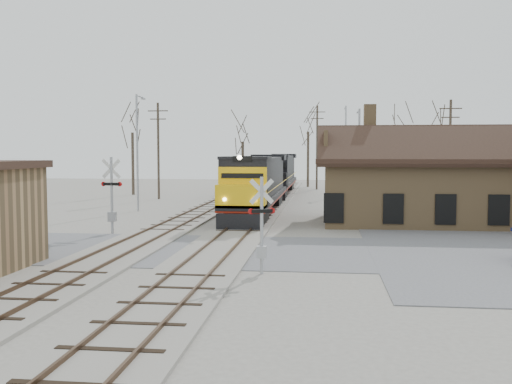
# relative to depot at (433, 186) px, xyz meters

# --- Properties ---
(ground) EXTENTS (140.00, 140.00, 0.00)m
(ground) POSITION_rel_depot_xyz_m (-11.99, -12.00, -2.41)
(ground) COLOR #9E998F
(ground) RESTS_ON ground
(road) EXTENTS (60.00, 9.00, 0.03)m
(road) POSITION_rel_depot_xyz_m (-11.99, -12.00, -2.39)
(road) COLOR #5A5A5F
(road) RESTS_ON ground
(track_main) EXTENTS (3.40, 90.00, 0.24)m
(track_main) POSITION_rel_depot_xyz_m (-11.99, 3.00, -2.34)
(track_main) COLOR #9E998F
(track_main) RESTS_ON ground
(track_siding) EXTENTS (3.40, 90.00, 0.24)m
(track_siding) POSITION_rel_depot_xyz_m (-16.49, 3.00, -2.34)
(track_siding) COLOR #9E998F
(track_siding) RESTS_ON ground
(depot) EXTENTS (15.20, 9.31, 7.90)m
(depot) POSITION_rel_depot_xyz_m (0.00, 0.00, 0.00)
(depot) COLOR #A17E53
(depot) RESTS_ON ground
(locomotive_lead) EXTENTS (2.98, 19.96, 4.43)m
(locomotive_lead) POSITION_rel_depot_xyz_m (-11.99, 3.86, -0.08)
(locomotive_lead) COLOR black
(locomotive_lead) RESTS_ON ground
(locomotive_trailing) EXTENTS (2.98, 19.96, 4.19)m
(locomotive_trailing) POSITION_rel_depot_xyz_m (-11.99, 24.10, -0.08)
(locomotive_trailing) COLOR black
(locomotive_trailing) RESTS_ON ground
(crossbuck_near) EXTENTS (1.00, 0.51, 3.72)m
(crossbuck_near) POSITION_rel_depot_xyz_m (-9.45, -16.93, -0.64)
(crossbuck_near) COLOR #A5A8AD
(crossbuck_near) RESTS_ON ground
(crossbuck_far) EXTENTS (1.25, 0.33, 4.38)m
(crossbuck_far) POSITION_rel_depot_xyz_m (-19.04, -7.30, -0.37)
(crossbuck_far) COLOR #A5A8AD
(crossbuck_far) RESTS_ON ground
(streetlight_a) EXTENTS (0.25, 2.04, 9.17)m
(streetlight_a) POSITION_rel_depot_xyz_m (-21.66, 5.28, 2.72)
(streetlight_a) COLOR #A5A8AD
(streetlight_a) RESTS_ON ground
(streetlight_b) EXTENTS (0.25, 2.04, 8.17)m
(streetlight_b) POSITION_rel_depot_xyz_m (-4.24, 8.98, 2.21)
(streetlight_b) COLOR #A5A8AD
(streetlight_b) RESTS_ON ground
(streetlight_c) EXTENTS (0.25, 2.04, 9.76)m
(streetlight_c) POSITION_rel_depot_xyz_m (-4.67, 25.73, 3.02)
(streetlight_c) COLOR #A5A8AD
(streetlight_c) RESTS_ON ground
(utility_pole_a) EXTENTS (2.00, 0.24, 9.50)m
(utility_pole_a) POSITION_rel_depot_xyz_m (-23.32, 16.60, 2.57)
(utility_pole_a) COLOR #382D23
(utility_pole_a) RESTS_ON ground
(utility_pole_b) EXTENTS (2.00, 0.24, 10.41)m
(utility_pole_b) POSITION_rel_depot_xyz_m (-7.89, 33.09, 3.03)
(utility_pole_b) COLOR #382D23
(utility_pole_b) RESTS_ON ground
(utility_pole_c) EXTENTS (2.00, 0.24, 9.41)m
(utility_pole_c) POSITION_rel_depot_xyz_m (4.35, 15.51, 2.52)
(utility_pole_c) COLOR #382D23
(utility_pole_c) RESTS_ON ground
(tree_a) EXTENTS (4.52, 4.52, 11.08)m
(tree_a) POSITION_rel_depot_xyz_m (-27.74, 21.84, 5.48)
(tree_a) COLOR #382D23
(tree_a) RESTS_ON ground
(tree_b) EXTENTS (3.91, 3.91, 9.58)m
(tree_b) POSITION_rel_depot_xyz_m (-16.38, 27.12, 4.41)
(tree_b) COLOR #382D23
(tree_b) RESTS_ON ground
(tree_c) EXTENTS (4.93, 4.93, 12.07)m
(tree_c) POSITION_rel_depot_xyz_m (-9.12, 38.21, 6.20)
(tree_c) COLOR #382D23
(tree_c) RESTS_ON ground
(tree_d) EXTENTS (4.65, 4.65, 11.40)m
(tree_d) POSITION_rel_depot_xyz_m (2.32, 32.36, 5.71)
(tree_d) COLOR #382D23
(tree_d) RESTS_ON ground
(tree_e) EXTENTS (4.43, 4.43, 10.85)m
(tree_e) POSITION_rel_depot_xyz_m (5.52, 28.76, 5.32)
(tree_e) COLOR #382D23
(tree_e) RESTS_ON ground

